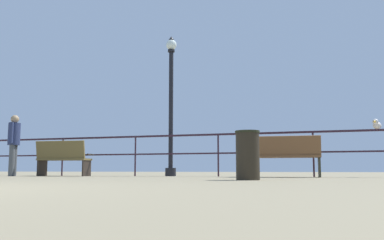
% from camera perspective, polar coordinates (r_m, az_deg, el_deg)
% --- Properties ---
extents(pier_railing, '(25.99, 0.05, 1.10)m').
position_cam_1_polar(pier_railing, '(11.18, -2.27, -3.45)').
color(pier_railing, '#2E1B26').
rests_on(pier_railing, ground_plane).
extents(bench_near_left, '(1.48, 0.81, 0.95)m').
position_cam_1_polar(bench_near_left, '(12.03, -17.22, -4.87)').
color(bench_near_left, brown).
rests_on(bench_near_left, ground_plane).
extents(bench_near_right, '(1.83, 0.78, 0.94)m').
position_cam_1_polar(bench_near_right, '(9.86, 11.95, -4.56)').
color(bench_near_right, brown).
rests_on(bench_near_right, ground_plane).
extents(lamppost_center, '(0.29, 0.29, 3.91)m').
position_cam_1_polar(lamppost_center, '(11.57, -2.88, 2.65)').
color(lamppost_center, black).
rests_on(lamppost_center, ground_plane).
extents(person_by_bench, '(0.32, 0.50, 1.65)m').
position_cam_1_polar(person_by_bench, '(12.31, -23.13, -2.64)').
color(person_by_bench, '#45494D').
rests_on(person_by_bench, ground_plane).
extents(seagull_on_rail, '(0.27, 0.46, 0.22)m').
position_cam_1_polar(seagull_on_rail, '(10.52, 23.89, -0.58)').
color(seagull_on_rail, silver).
rests_on(seagull_on_rail, pier_railing).
extents(trash_bin, '(0.42, 0.42, 0.83)m').
position_cam_1_polar(trash_bin, '(7.11, 7.60, -4.77)').
color(trash_bin, black).
rests_on(trash_bin, ground_plane).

